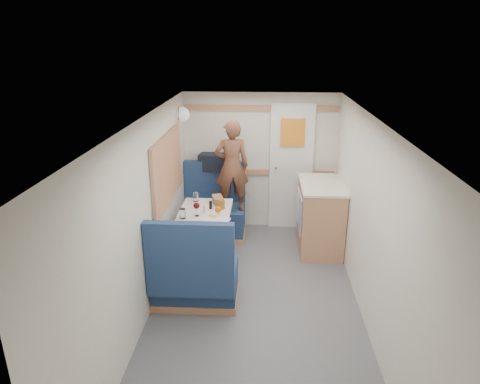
# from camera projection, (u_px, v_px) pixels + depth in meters

# --- Properties ---
(floor) EXTENTS (4.50, 4.50, 0.00)m
(floor) POSITION_uv_depth(u_px,v_px,m) (255.00, 313.00, 4.45)
(floor) COLOR #515156
(floor) RESTS_ON ground
(ceiling) EXTENTS (4.50, 4.50, 0.00)m
(ceiling) POSITION_uv_depth(u_px,v_px,m) (258.00, 123.00, 3.77)
(ceiling) COLOR silver
(ceiling) RESTS_ON wall_back
(wall_back) EXTENTS (2.20, 0.02, 2.00)m
(wall_back) POSITION_uv_depth(u_px,v_px,m) (260.00, 162.00, 6.22)
(wall_back) COLOR silver
(wall_back) RESTS_ON floor
(wall_left) EXTENTS (0.02, 4.50, 2.00)m
(wall_left) POSITION_uv_depth(u_px,v_px,m) (144.00, 223.00, 4.17)
(wall_left) COLOR silver
(wall_left) RESTS_ON floor
(wall_right) EXTENTS (0.02, 4.50, 2.00)m
(wall_right) POSITION_uv_depth(u_px,v_px,m) (373.00, 229.00, 4.05)
(wall_right) COLOR silver
(wall_right) RESTS_ON floor
(oak_trim_low) EXTENTS (2.15, 0.02, 0.08)m
(oak_trim_low) POSITION_uv_depth(u_px,v_px,m) (260.00, 172.00, 6.26)
(oak_trim_low) COLOR #A6694B
(oak_trim_low) RESTS_ON wall_back
(oak_trim_high) EXTENTS (2.15, 0.02, 0.08)m
(oak_trim_high) POSITION_uv_depth(u_px,v_px,m) (261.00, 108.00, 5.94)
(oak_trim_high) COLOR #A6694B
(oak_trim_high) RESTS_ON wall_back
(side_window) EXTENTS (0.04, 1.30, 0.72)m
(side_window) POSITION_uv_depth(u_px,v_px,m) (167.00, 169.00, 5.03)
(side_window) COLOR #ABB79B
(side_window) RESTS_ON wall_left
(rear_door) EXTENTS (0.62, 0.12, 1.86)m
(rear_door) POSITION_uv_depth(u_px,v_px,m) (291.00, 165.00, 6.18)
(rear_door) COLOR white
(rear_door) RESTS_ON wall_back
(dinette_table) EXTENTS (0.62, 0.92, 0.72)m
(dinette_table) POSITION_uv_depth(u_px,v_px,m) (205.00, 223.00, 5.23)
(dinette_table) COLOR white
(dinette_table) RESTS_ON floor
(bench_far) EXTENTS (0.90, 0.59, 1.05)m
(bench_far) POSITION_uv_depth(u_px,v_px,m) (214.00, 216.00, 6.14)
(bench_far) COLOR navy
(bench_far) RESTS_ON floor
(bench_near) EXTENTS (0.90, 0.59, 1.05)m
(bench_near) POSITION_uv_depth(u_px,v_px,m) (195.00, 279.00, 4.51)
(bench_near) COLOR navy
(bench_near) RESTS_ON floor
(ledge) EXTENTS (0.90, 0.14, 0.04)m
(ledge) POSITION_uv_depth(u_px,v_px,m) (215.00, 172.00, 6.18)
(ledge) COLOR #A6694B
(ledge) RESTS_ON bench_far
(dome_light) EXTENTS (0.20, 0.20, 0.20)m
(dome_light) POSITION_uv_depth(u_px,v_px,m) (182.00, 114.00, 5.65)
(dome_light) COLOR white
(dome_light) RESTS_ON wall_left
(galley_counter) EXTENTS (0.57, 0.92, 0.92)m
(galley_counter) POSITION_uv_depth(u_px,v_px,m) (320.00, 216.00, 5.70)
(galley_counter) COLOR #A6694B
(galley_counter) RESTS_ON floor
(person) EXTENTS (0.50, 0.37, 1.26)m
(person) POSITION_uv_depth(u_px,v_px,m) (232.00, 166.00, 5.73)
(person) COLOR brown
(person) RESTS_ON bench_far
(duffel_bag) EXTENTS (0.54, 0.32, 0.24)m
(duffel_bag) POSITION_uv_depth(u_px,v_px,m) (217.00, 162.00, 6.13)
(duffel_bag) COLOR black
(duffel_bag) RESTS_ON ledge
(tray) EXTENTS (0.34, 0.40, 0.02)m
(tray) POSITION_uv_depth(u_px,v_px,m) (215.00, 223.00, 4.84)
(tray) COLOR white
(tray) RESTS_ON dinette_table
(orange_fruit) EXTENTS (0.08, 0.08, 0.08)m
(orange_fruit) POSITION_uv_depth(u_px,v_px,m) (218.00, 210.00, 5.09)
(orange_fruit) COLOR orange
(orange_fruit) RESTS_ON tray
(cheese_block) EXTENTS (0.11, 0.09, 0.03)m
(cheese_block) POSITION_uv_depth(u_px,v_px,m) (214.00, 215.00, 4.98)
(cheese_block) COLOR #D5C37B
(cheese_block) RESTS_ON tray
(wine_glass) EXTENTS (0.08, 0.08, 0.17)m
(wine_glass) POSITION_uv_depth(u_px,v_px,m) (196.00, 206.00, 5.01)
(wine_glass) COLOR white
(wine_glass) RESTS_ON dinette_table
(tumbler_left) EXTENTS (0.07, 0.07, 0.12)m
(tumbler_left) POSITION_uv_depth(u_px,v_px,m) (183.00, 214.00, 4.97)
(tumbler_left) COLOR white
(tumbler_left) RESTS_ON dinette_table
(tumbler_mid) EXTENTS (0.07, 0.07, 0.12)m
(tumbler_mid) POSITION_uv_depth(u_px,v_px,m) (196.00, 197.00, 5.49)
(tumbler_mid) COLOR white
(tumbler_mid) RESTS_ON dinette_table
(beer_glass) EXTENTS (0.07, 0.07, 0.11)m
(beer_glass) POSITION_uv_depth(u_px,v_px,m) (222.00, 205.00, 5.25)
(beer_glass) COLOR #8C5814
(beer_glass) RESTS_ON dinette_table
(pepper_grinder) EXTENTS (0.04, 0.04, 0.10)m
(pepper_grinder) POSITION_uv_depth(u_px,v_px,m) (211.00, 205.00, 5.24)
(pepper_grinder) COLOR black
(pepper_grinder) RESTS_ON dinette_table
(salt_grinder) EXTENTS (0.04, 0.04, 0.10)m
(salt_grinder) POSITION_uv_depth(u_px,v_px,m) (205.00, 209.00, 5.13)
(salt_grinder) COLOR silver
(salt_grinder) RESTS_ON dinette_table
(bread_loaf) EXTENTS (0.17, 0.24, 0.09)m
(bread_loaf) POSITION_uv_depth(u_px,v_px,m) (218.00, 200.00, 5.43)
(bread_loaf) COLOR brown
(bread_loaf) RESTS_ON dinette_table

